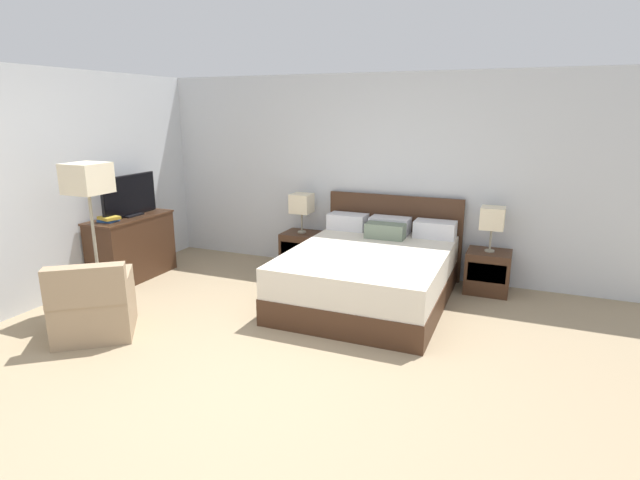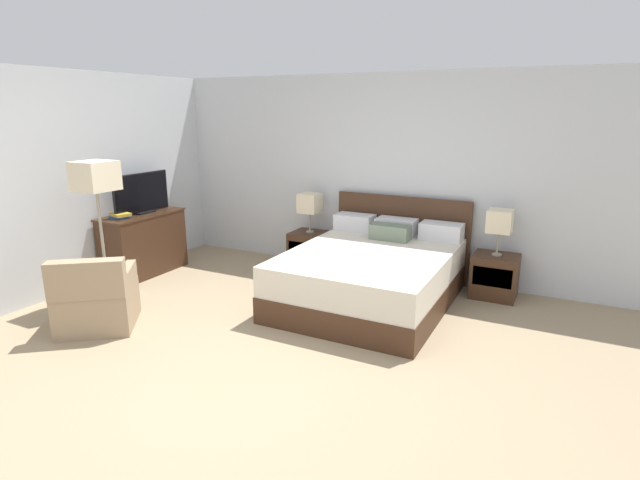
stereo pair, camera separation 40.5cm
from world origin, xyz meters
TOP-DOWN VIEW (x-y plane):
  - ground_plane at (0.00, 0.00)m, footprint 9.65×9.65m
  - wall_back at (0.00, 3.25)m, footprint 7.10×0.06m
  - wall_left at (-2.98, 1.31)m, footprint 0.06×5.02m
  - bed at (0.33, 2.16)m, footprint 1.73×2.13m
  - nightstand_left at (-0.87, 2.94)m, footprint 0.49×0.43m
  - nightstand_right at (1.53, 2.94)m, footprint 0.49×0.43m
  - table_lamp_left at (-0.87, 2.94)m, footprint 0.26×0.26m
  - table_lamp_right at (1.53, 2.94)m, footprint 0.26×0.26m
  - dresser at (-2.69, 1.74)m, footprint 0.48×1.12m
  - tv at (-2.68, 1.78)m, footprint 0.18×0.87m
  - book_red_cover at (-2.70, 1.41)m, footprint 0.21×0.18m
  - book_blue_cover at (-2.68, 1.41)m, footprint 0.26×0.23m
  - armchair_by_window at (-1.81, 0.27)m, footprint 0.96×0.96m
  - floor_lamp at (-2.25, 0.76)m, footprint 0.37×0.37m

SIDE VIEW (x-z plane):
  - ground_plane at x=0.00m, z-range 0.00..0.00m
  - nightstand_left at x=-0.87m, z-range 0.00..0.50m
  - nightstand_right at x=1.53m, z-range 0.00..0.50m
  - armchair_by_window at x=-1.81m, z-range -0.10..0.66m
  - bed at x=0.33m, z-range -0.20..0.85m
  - dresser at x=-2.69m, z-range 0.01..0.81m
  - book_red_cover at x=-2.70m, z-range 0.80..0.83m
  - book_blue_cover at x=-2.68m, z-range 0.83..0.87m
  - table_lamp_left at x=-0.87m, z-range 0.62..1.15m
  - table_lamp_right at x=1.53m, z-range 0.62..1.15m
  - tv at x=-2.68m, z-range 0.79..1.31m
  - wall_back at x=0.00m, z-range 0.00..2.54m
  - wall_left at x=-2.98m, z-range 0.00..2.54m
  - floor_lamp at x=-2.25m, z-range 0.55..2.13m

